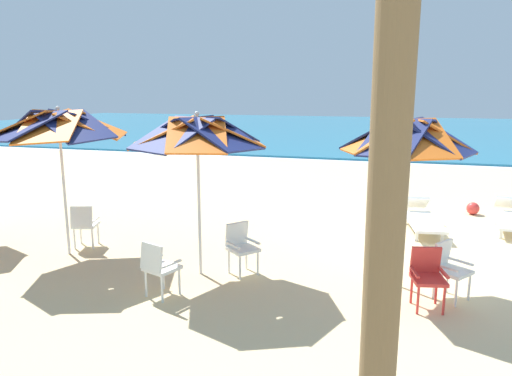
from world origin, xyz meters
TOP-DOWN VIEW (x-y plane):
  - ground_plane at (0.00, 0.00)m, footprint 80.00×80.00m
  - sea at (0.00, 29.68)m, footprint 80.00×36.00m
  - surf_foam at (0.00, 11.38)m, footprint 80.00×0.70m
  - beach_umbrella_0 at (-0.95, -2.16)m, footprint 2.01×2.01m
  - plastic_chair_0 at (-0.25, -2.42)m, footprint 0.63×0.62m
  - plastic_chair_1 at (-0.57, -2.83)m, footprint 0.53×0.55m
  - beach_umbrella_1 at (-4.16, -2.58)m, footprint 2.29×2.29m
  - plastic_chair_2 at (-4.39, -3.62)m, footprint 0.56×0.59m
  - plastic_chair_3 at (-3.52, -2.35)m, footprint 0.63×0.63m
  - beach_umbrella_2 at (-6.97, -2.36)m, footprint 2.44×2.44m
  - plastic_chair_4 at (-6.90, -1.93)m, footprint 0.55×0.57m
  - sun_lounger_0 at (1.47, 1.85)m, footprint 0.87×2.20m
  - sun_lounger_1 at (-0.47, 1.23)m, footprint 0.96×2.22m
  - beach_ball at (0.84, 3.03)m, footprint 0.31×0.31m

SIDE VIEW (x-z plane):
  - ground_plane at x=0.00m, z-range 0.00..0.00m
  - surf_foam at x=0.00m, z-range 0.00..0.01m
  - sea at x=0.00m, z-range 0.00..0.10m
  - beach_ball at x=0.84m, z-range 0.00..0.31m
  - sun_lounger_0 at x=1.47m, z-range -0.03..0.59m
  - sun_lounger_1 at x=-0.47m, z-range -0.03..0.59m
  - plastic_chair_0 at x=-0.25m, z-range 0.06..0.93m
  - plastic_chair_1 at x=-0.57m, z-range 0.06..0.93m
  - plastic_chair_2 at x=-4.39m, z-range 0.06..0.93m
  - plastic_chair_3 at x=-3.52m, z-range 0.06..0.93m
  - plastic_chair_4 at x=-6.90m, z-range 0.06..0.93m
  - beach_umbrella_0 at x=-0.95m, z-range 0.99..3.74m
  - beach_umbrella_1 at x=-4.16m, z-range 1.01..3.74m
  - beach_umbrella_2 at x=-6.97m, z-range 1.04..3.82m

